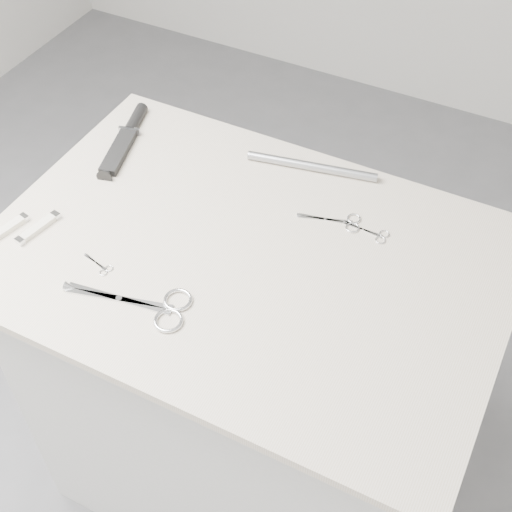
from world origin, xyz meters
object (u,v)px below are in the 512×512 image
at_px(embroidery_scissors_b, 373,233).
at_px(pocket_knife_b, 9,228).
at_px(large_shears, 154,306).
at_px(tiny_scissors, 100,266).
at_px(plinth, 248,387).
at_px(sheathed_knife, 127,136).
at_px(metal_rail, 312,166).
at_px(embroidery_scissors_a, 341,221).
at_px(pocket_knife_a, 38,228).

relative_size(embroidery_scissors_b, pocket_knife_b, 1.03).
bearing_deg(embroidery_scissors_b, large_shears, -126.14).
bearing_deg(tiny_scissors, plinth, 47.67).
distance_m(plinth, sheathed_knife, 0.66).
relative_size(large_shears, metal_rail, 0.84).
height_order(plinth, embroidery_scissors_a, embroidery_scissors_a).
relative_size(large_shears, sheathed_knife, 0.98).
xyz_separation_m(plinth, pocket_knife_b, (-0.45, -0.16, 0.48)).
height_order(plinth, sheathed_knife, sheathed_knife).
height_order(sheathed_knife, pocket_knife_a, sheathed_knife).
bearing_deg(sheathed_knife, large_shears, -155.55).
distance_m(embroidery_scissors_a, metal_rail, 0.17).
distance_m(embroidery_scissors_b, pocket_knife_b, 0.72).
bearing_deg(embroidery_scissors_b, plinth, -137.59).
distance_m(large_shears, pocket_knife_a, 0.32).
distance_m(large_shears, sheathed_knife, 0.50).
xyz_separation_m(pocket_knife_a, metal_rail, (0.41, 0.42, 0.00)).
xyz_separation_m(plinth, large_shears, (-0.09, -0.19, 0.47)).
xyz_separation_m(sheathed_knife, pocket_knife_b, (-0.05, -0.35, -0.00)).
height_order(plinth, pocket_knife_a, pocket_knife_a).
xyz_separation_m(pocket_knife_b, metal_rail, (0.46, 0.44, 0.00)).
bearing_deg(plinth, tiny_scissors, -146.51).
xyz_separation_m(pocket_knife_a, pocket_knife_b, (-0.05, -0.03, -0.00)).
bearing_deg(pocket_knife_a, pocket_knife_b, 127.48).
xyz_separation_m(sheathed_knife, pocket_knife_a, (0.01, -0.32, -0.00)).
bearing_deg(sheathed_knife, embroidery_scissors_b, -108.01).
bearing_deg(embroidery_scissors_b, pocket_knife_a, -151.19).
relative_size(embroidery_scissors_a, embroidery_scissors_b, 1.37).
distance_m(plinth, pocket_knife_a, 0.64).
xyz_separation_m(embroidery_scissors_a, pocket_knife_b, (-0.58, -0.32, 0.00)).
bearing_deg(embroidery_scissors_b, tiny_scissors, -140.80).
distance_m(embroidery_scissors_b, sheathed_knife, 0.61).
xyz_separation_m(large_shears, pocket_knife_a, (-0.31, 0.06, 0.00)).
xyz_separation_m(large_shears, embroidery_scissors_a, (0.22, 0.36, -0.00)).
height_order(embroidery_scissors_b, pocket_knife_a, pocket_knife_a).
bearing_deg(plinth, pocket_knife_a, -162.17).
relative_size(plinth, large_shears, 3.76).
distance_m(plinth, embroidery_scissors_b, 0.54).
relative_size(plinth, metal_rail, 3.15).
bearing_deg(pocket_knife_a, metal_rail, -33.97).
bearing_deg(embroidery_scissors_a, pocket_knife_a, -166.14).
relative_size(large_shears, tiny_scissors, 3.39).
height_order(plinth, metal_rail, metal_rail).
relative_size(plinth, embroidery_scissors_a, 7.00).
relative_size(embroidery_scissors_a, metal_rail, 0.45).
bearing_deg(tiny_scissors, embroidery_scissors_a, 55.68).
distance_m(tiny_scissors, pocket_knife_b, 0.22).
distance_m(plinth, metal_rail, 0.56).
bearing_deg(large_shears, sheathed_knife, 118.14).
xyz_separation_m(embroidery_scissors_b, metal_rail, (-0.19, 0.12, 0.01)).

